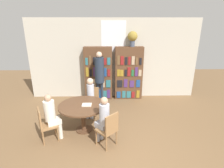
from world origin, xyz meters
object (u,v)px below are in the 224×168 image
(bookshelf_right, at_px, (129,73))
(seated_reader_back, at_px, (52,114))
(reading_table, at_px, (83,109))
(chair_near_camera, at_px, (45,123))
(librarian_standing, at_px, (100,72))
(chair_far_side, at_px, (109,128))
(bookshelf_left, at_px, (98,74))
(chair_left_side, at_px, (92,100))
(seated_reader_left, at_px, (90,96))
(seated_reader_right, at_px, (103,118))
(flower_vase, at_px, (133,37))

(bookshelf_right, bearing_deg, seated_reader_back, -129.63)
(reading_table, distance_m, chair_near_camera, 0.98)
(librarian_standing, bearing_deg, seated_reader_back, -117.05)
(chair_far_side, xyz_separation_m, seated_reader_back, (-1.38, 0.33, 0.19))
(bookshelf_right, relative_size, chair_far_side, 2.29)
(bookshelf_right, bearing_deg, bookshelf_left, -179.99)
(chair_left_side, height_order, seated_reader_left, seated_reader_left)
(chair_near_camera, height_order, seated_reader_back, seated_reader_back)
(seated_reader_back, bearing_deg, seated_reader_left, 116.93)
(chair_near_camera, distance_m, seated_reader_back, 0.27)
(chair_far_side, distance_m, librarian_standing, 2.55)
(reading_table, bearing_deg, seated_reader_right, -45.21)
(bookshelf_left, xyz_separation_m, seated_reader_left, (-0.18, -1.48, -0.30))
(chair_left_side, bearing_deg, chair_near_camera, 63.00)
(flower_vase, relative_size, seated_reader_right, 0.45)
(chair_near_camera, relative_size, librarian_standing, 0.46)
(flower_vase, relative_size, reading_table, 0.43)
(bookshelf_right, bearing_deg, seated_reader_right, -107.92)
(seated_reader_right, height_order, seated_reader_back, seated_reader_right)
(reading_table, xyz_separation_m, seated_reader_right, (0.55, -0.55, 0.04))
(seated_reader_back, bearing_deg, chair_left_side, 120.02)
(seated_reader_back, bearing_deg, bookshelf_right, 113.58)
(chair_left_side, distance_m, chair_far_side, 1.72)
(reading_table, distance_m, seated_reader_back, 0.79)
(chair_near_camera, height_order, librarian_standing, librarian_standing)
(bookshelf_left, xyz_separation_m, bookshelf_right, (1.15, 0.00, 0.00))
(chair_left_side, height_order, seated_reader_back, seated_reader_back)
(chair_near_camera, bearing_deg, seated_reader_back, 90.00)
(bookshelf_right, relative_size, reading_table, 1.59)
(chair_near_camera, bearing_deg, bookshelf_left, 129.74)
(bookshelf_right, height_order, seated_reader_left, bookshelf_right)
(chair_near_camera, height_order, seated_reader_right, seated_reader_right)
(bookshelf_right, distance_m, seated_reader_right, 2.97)
(chair_far_side, distance_m, seated_reader_back, 1.43)
(chair_left_side, relative_size, chair_far_side, 1.00)
(seated_reader_right, bearing_deg, flower_vase, 25.51)
(seated_reader_right, bearing_deg, bookshelf_right, 27.29)
(bookshelf_right, distance_m, chair_left_side, 1.91)
(flower_vase, distance_m, chair_left_side, 2.66)
(reading_table, relative_size, seated_reader_left, 1.01)
(bookshelf_left, distance_m, reading_table, 2.30)
(chair_left_side, distance_m, seated_reader_left, 0.28)
(chair_near_camera, height_order, seated_reader_left, seated_reader_left)
(chair_far_side, relative_size, seated_reader_left, 0.70)
(seated_reader_right, bearing_deg, chair_left_side, 59.91)
(seated_reader_right, bearing_deg, chair_far_side, -90.00)
(seated_reader_right, bearing_deg, chair_near_camera, 130.40)
(chair_left_side, relative_size, seated_reader_right, 0.72)
(bookshelf_left, bearing_deg, seated_reader_left, -96.91)
(chair_near_camera, relative_size, seated_reader_left, 0.70)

